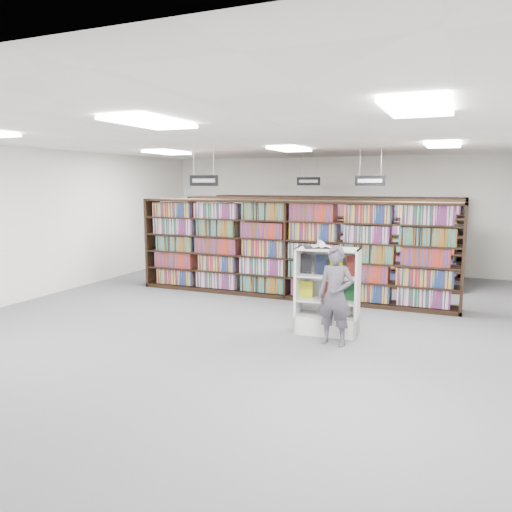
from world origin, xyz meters
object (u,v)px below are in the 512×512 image
at_px(bookshelf_row_near, 289,249).
at_px(endcap_display, 328,305).
at_px(shopper, 335,296).
at_px(open_book, 322,246).

relative_size(bookshelf_row_near, endcap_display, 4.93).
xyz_separation_m(bookshelf_row_near, shopper, (1.70, -2.75, -0.29)).
bearing_deg(open_book, bookshelf_row_near, 98.70).
xyz_separation_m(bookshelf_row_near, endcap_display, (1.45, -2.21, -0.58)).
relative_size(endcap_display, open_book, 2.10).
xyz_separation_m(bookshelf_row_near, open_book, (1.33, -2.22, 0.40)).
height_order(endcap_display, shopper, shopper).
distance_m(endcap_display, shopper, 0.66).
distance_m(open_book, shopper, 0.94).
distance_m(bookshelf_row_near, endcap_display, 2.71).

